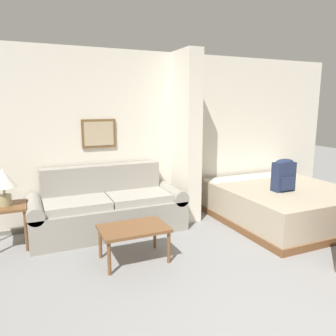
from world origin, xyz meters
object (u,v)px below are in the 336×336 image
(bed, at_px, (281,203))
(backpack, at_px, (284,175))
(couch, at_px, (108,209))
(coffee_table, at_px, (134,231))
(table_lamp, at_px, (3,181))

(bed, bearing_deg, backpack, -132.26)
(couch, height_order, coffee_table, couch)
(coffee_table, relative_size, bed, 0.37)
(bed, bearing_deg, coffee_table, -171.45)
(coffee_table, height_order, bed, bed)
(bed, height_order, backpack, backpack)
(couch, xyz_separation_m, table_lamp, (-1.30, -0.05, 0.54))
(table_lamp, bearing_deg, bed, -8.73)
(coffee_table, distance_m, backpack, 2.42)
(couch, xyz_separation_m, coffee_table, (0.05, -1.04, 0.04))
(table_lamp, height_order, bed, table_lamp)
(coffee_table, bearing_deg, table_lamp, 143.90)
(coffee_table, height_order, backpack, backpack)
(bed, distance_m, backpack, 0.58)
(bed, bearing_deg, couch, 165.94)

